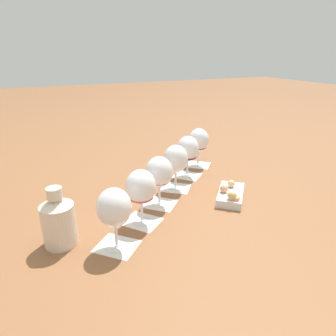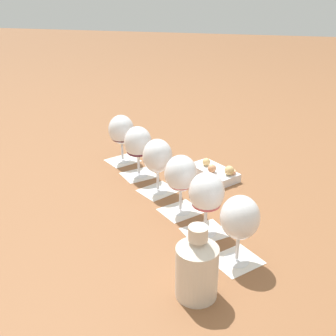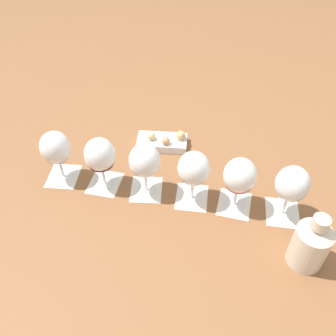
{
  "view_description": "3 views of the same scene",
  "coord_description": "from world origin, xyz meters",
  "px_view_note": "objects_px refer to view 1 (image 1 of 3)",
  "views": [
    {
      "loc": [
        -0.91,
        0.42,
        0.5
      ],
      "look_at": [
        0.0,
        0.0,
        0.11
      ],
      "focal_mm": 32.0,
      "sensor_mm": 36.0,
      "label": 1
    },
    {
      "loc": [
        -0.23,
        1.1,
        0.63
      ],
      "look_at": [
        0.0,
        0.0,
        0.11
      ],
      "focal_mm": 45.0,
      "sensor_mm": 36.0,
      "label": 2
    },
    {
      "loc": [
        0.43,
        0.59,
        0.81
      ],
      "look_at": [
        0.0,
        0.0,
        0.11
      ],
      "focal_mm": 38.0,
      "sensor_mm": 36.0,
      "label": 3
    }
  ],
  "objects_px": {
    "ceramic_vase": "(58,220)",
    "wine_glass_3": "(176,161)",
    "wine_glass_4": "(188,150)",
    "snack_dish": "(231,194)",
    "wine_glass_2": "(159,174)",
    "wine_glass_5": "(199,141)",
    "wine_glass_0": "(114,210)",
    "wine_glass_1": "(141,189)"
  },
  "relations": [
    {
      "from": "ceramic_vase",
      "to": "wine_glass_3",
      "type": "bearing_deg",
      "value": -66.95
    },
    {
      "from": "ceramic_vase",
      "to": "wine_glass_4",
      "type": "bearing_deg",
      "value": -62.83
    },
    {
      "from": "wine_glass_3",
      "to": "snack_dish",
      "type": "distance_m",
      "value": 0.24
    },
    {
      "from": "wine_glass_2",
      "to": "wine_glass_3",
      "type": "relative_size",
      "value": 1.0
    },
    {
      "from": "wine_glass_5",
      "to": "snack_dish",
      "type": "bearing_deg",
      "value": 169.2
    },
    {
      "from": "wine_glass_0",
      "to": "wine_glass_3",
      "type": "height_order",
      "value": "same"
    },
    {
      "from": "ceramic_vase",
      "to": "snack_dish",
      "type": "height_order",
      "value": "ceramic_vase"
    },
    {
      "from": "snack_dish",
      "to": "wine_glass_1",
      "type": "bearing_deg",
      "value": 92.05
    },
    {
      "from": "wine_glass_0",
      "to": "ceramic_vase",
      "type": "relative_size",
      "value": 1.01
    },
    {
      "from": "wine_glass_1",
      "to": "wine_glass_5",
      "type": "distance_m",
      "value": 0.55
    },
    {
      "from": "wine_glass_1",
      "to": "wine_glass_0",
      "type": "bearing_deg",
      "value": 130.31
    },
    {
      "from": "wine_glass_3",
      "to": "wine_glass_2",
      "type": "bearing_deg",
      "value": 130.69
    },
    {
      "from": "wine_glass_0",
      "to": "wine_glass_1",
      "type": "relative_size",
      "value": 1.0
    },
    {
      "from": "wine_glass_2",
      "to": "ceramic_vase",
      "type": "relative_size",
      "value": 1.01
    },
    {
      "from": "wine_glass_3",
      "to": "ceramic_vase",
      "type": "bearing_deg",
      "value": 113.05
    },
    {
      "from": "wine_glass_0",
      "to": "wine_glass_4",
      "type": "bearing_deg",
      "value": -48.89
    },
    {
      "from": "wine_glass_4",
      "to": "ceramic_vase",
      "type": "bearing_deg",
      "value": 117.17
    },
    {
      "from": "wine_glass_1",
      "to": "wine_glass_3",
      "type": "height_order",
      "value": "same"
    },
    {
      "from": "wine_glass_2",
      "to": "wine_glass_4",
      "type": "relative_size",
      "value": 1.0
    },
    {
      "from": "ceramic_vase",
      "to": "wine_glass_5",
      "type": "bearing_deg",
      "value": -60.28
    },
    {
      "from": "wine_glass_4",
      "to": "snack_dish",
      "type": "height_order",
      "value": "wine_glass_4"
    },
    {
      "from": "wine_glass_5",
      "to": "ceramic_vase",
      "type": "bearing_deg",
      "value": 119.72
    },
    {
      "from": "wine_glass_3",
      "to": "ceramic_vase",
      "type": "height_order",
      "value": "wine_glass_3"
    },
    {
      "from": "wine_glass_2",
      "to": "wine_glass_3",
      "type": "distance_m",
      "value": 0.14
    },
    {
      "from": "snack_dish",
      "to": "wine_glass_0",
      "type": "bearing_deg",
      "value": 102.84
    },
    {
      "from": "wine_glass_1",
      "to": "wine_glass_4",
      "type": "bearing_deg",
      "value": -48.61
    },
    {
      "from": "wine_glass_0",
      "to": "wine_glass_5",
      "type": "height_order",
      "value": "same"
    },
    {
      "from": "wine_glass_4",
      "to": "snack_dish",
      "type": "distance_m",
      "value": 0.28
    },
    {
      "from": "wine_glass_4",
      "to": "snack_dish",
      "type": "bearing_deg",
      "value": -171.18
    },
    {
      "from": "wine_glass_2",
      "to": "wine_glass_5",
      "type": "distance_m",
      "value": 0.42
    },
    {
      "from": "wine_glass_4",
      "to": "ceramic_vase",
      "type": "height_order",
      "value": "wine_glass_4"
    },
    {
      "from": "wine_glass_1",
      "to": "wine_glass_2",
      "type": "height_order",
      "value": "same"
    },
    {
      "from": "ceramic_vase",
      "to": "snack_dish",
      "type": "xyz_separation_m",
      "value": [
        0.02,
        -0.59,
        -0.06
      ]
    },
    {
      "from": "wine_glass_0",
      "to": "snack_dish",
      "type": "xyz_separation_m",
      "value": [
        0.1,
        -0.45,
        -0.1
      ]
    },
    {
      "from": "wine_glass_1",
      "to": "wine_glass_3",
      "type": "distance_m",
      "value": 0.27
    },
    {
      "from": "wine_glass_0",
      "to": "wine_glass_2",
      "type": "distance_m",
      "value": 0.27
    },
    {
      "from": "wine_glass_2",
      "to": "snack_dish",
      "type": "bearing_deg",
      "value": -106.3
    },
    {
      "from": "wine_glass_1",
      "to": "snack_dish",
      "type": "height_order",
      "value": "wine_glass_1"
    },
    {
      "from": "wine_glass_4",
      "to": "wine_glass_5",
      "type": "relative_size",
      "value": 1.0
    },
    {
      "from": "wine_glass_2",
      "to": "wine_glass_5",
      "type": "relative_size",
      "value": 1.0
    },
    {
      "from": "wine_glass_3",
      "to": "wine_glass_5",
      "type": "xyz_separation_m",
      "value": [
        0.18,
        -0.21,
        0.0
      ]
    },
    {
      "from": "wine_glass_5",
      "to": "wine_glass_3",
      "type": "bearing_deg",
      "value": 131.52
    }
  ]
}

